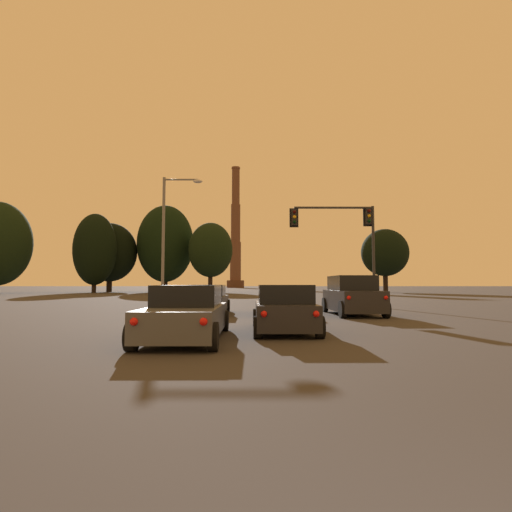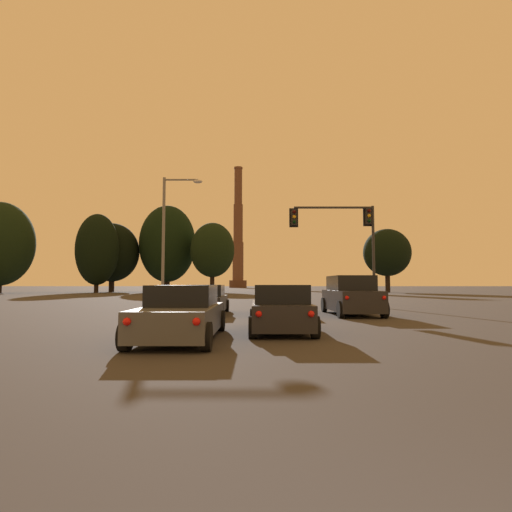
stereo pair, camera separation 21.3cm
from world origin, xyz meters
TOP-DOWN VIEW (x-y plane):
  - sedan_center_lane_front at (0.01, 18.36)m, footprint 2.12×4.75m
  - sedan_left_lane_second at (-3.01, 9.63)m, footprint 2.00×4.71m
  - hatchback_center_lane_second at (-0.29, 11.25)m, footprint 1.91×4.11m
  - suv_right_lane_front at (3.50, 18.07)m, footprint 2.16×4.93m
  - sedan_left_lane_front at (-3.49, 18.53)m, footprint 1.98×4.71m
  - traffic_light_overhead_right at (4.75, 24.38)m, footprint 5.57×0.50m
  - street_lamp at (-7.07, 26.38)m, footprint 2.77×0.36m
  - smokestack at (-8.58, 165.51)m, footprint 7.25×7.25m
  - treeline_far_right at (-8.97, 71.11)m, footprint 8.00×7.20m
  - treeline_left_mid at (-18.06, 75.09)m, footprint 10.69×9.62m
  - treeline_right_mid at (-28.26, 74.14)m, footprint 9.97×8.98m
  - treeline_center_left at (-29.11, 69.08)m, footprint 7.45×6.71m
  - treeline_center_right at (22.30, 69.67)m, footprint 8.36×7.53m

SIDE VIEW (x-z plane):
  - hatchback_center_lane_second at x=-0.29m, z-range -0.05..1.38m
  - sedan_center_lane_front at x=0.01m, z-range -0.05..1.38m
  - sedan_left_lane_second at x=-3.01m, z-range -0.05..1.38m
  - sedan_left_lane_front at x=-3.49m, z-range -0.05..1.38m
  - suv_right_lane_front at x=3.50m, z-range -0.03..1.83m
  - traffic_light_overhead_right at x=4.75m, z-range 1.72..8.22m
  - street_lamp at x=-7.07m, z-range 0.94..9.85m
  - treeline_center_right at x=22.30m, z-range 1.42..12.73m
  - treeline_right_mid at x=-28.26m, z-range 0.96..13.98m
  - treeline_center_left at x=-29.11m, z-range 0.64..14.57m
  - treeline_far_right at x=-8.97m, z-range 1.34..13.99m
  - treeline_left_mid at x=-18.06m, z-range 0.91..17.51m
  - smokestack at x=-8.58m, z-range -5.52..45.63m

